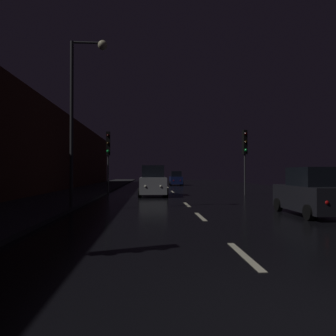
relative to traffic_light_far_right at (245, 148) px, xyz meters
The scene contains 10 objects.
ground 7.88m from the traffic_light_far_right, 140.78° to the left, with size 27.77×84.00×0.02m, color black.
sidewalk_left 14.26m from the traffic_light_far_right, 161.41° to the left, with size 4.40×84.00×0.15m, color #28282B.
building_facade_left 15.70m from the traffic_light_far_right, behind, with size 0.80×63.00×7.37m, color #472319.
lane_centerline 7.63m from the traffic_light_far_right, 143.74° to the right, with size 0.16×31.13×0.01m.
traffic_light_far_right is the anchor object (origin of this frame).
traffic_light_far_left 10.85m from the traffic_light_far_right, behind, with size 0.32×0.47×5.02m.
streetlamp_overhead 14.10m from the traffic_light_far_right, 138.73° to the right, with size 1.70×0.44×7.86m.
car_approaching_headlights 7.69m from the traffic_light_far_right, behind, with size 2.07×4.48×2.25m.
car_distant_taillights 18.23m from the traffic_light_far_right, 102.70° to the left, with size 1.74×3.77×1.90m.
car_parked_right_near 11.69m from the traffic_light_far_right, 94.06° to the right, with size 1.80×3.89×1.96m.
Camera 1 is at (-1.96, -3.34, 1.75)m, focal length 32.68 mm.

